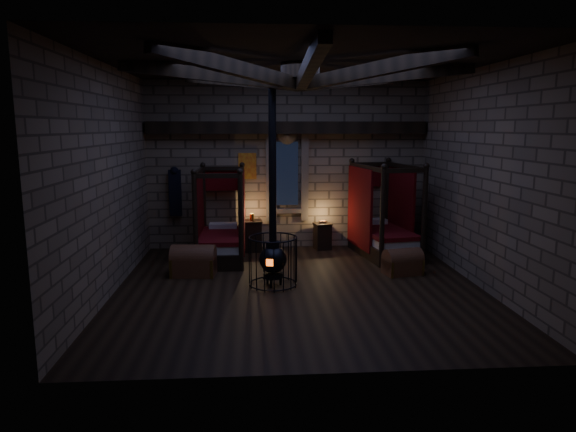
{
  "coord_description": "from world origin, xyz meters",
  "views": [
    {
      "loc": [
        -0.89,
        -9.48,
        3.07
      ],
      "look_at": [
        -0.18,
        0.6,
        1.31
      ],
      "focal_mm": 32.0,
      "sensor_mm": 36.0,
      "label": 1
    }
  ],
  "objects": [
    {
      "name": "nightstand_left",
      "position": [
        -0.9,
        3.06,
        0.4
      ],
      "size": [
        0.52,
        0.5,
        0.95
      ],
      "rotation": [
        0.0,
        0.0,
        0.08
      ],
      "color": "black",
      "rests_on": "ground"
    },
    {
      "name": "bed_right",
      "position": [
        2.25,
        2.47,
        0.54
      ],
      "size": [
        1.42,
        2.24,
        2.19
      ],
      "rotation": [
        0.0,
        0.0,
        0.16
      ],
      "color": "black",
      "rests_on": "ground"
    },
    {
      "name": "stove",
      "position": [
        -0.5,
        0.2,
        0.6
      ],
      "size": [
        0.95,
        0.95,
        4.05
      ],
      "rotation": [
        0.0,
        0.0,
        -0.29
      ],
      "color": "black",
      "rests_on": "ground"
    },
    {
      "name": "trunk_left",
      "position": [
        -2.13,
        1.02,
        0.29
      ],
      "size": [
        0.95,
        0.65,
        0.66
      ],
      "rotation": [
        0.0,
        0.0,
        -0.09
      ],
      "color": "brown",
      "rests_on": "ground"
    },
    {
      "name": "nightstand_right",
      "position": [
        0.88,
        3.15,
        0.34
      ],
      "size": [
        0.49,
        0.47,
        0.73
      ],
      "rotation": [
        0.0,
        0.0,
        0.2
      ],
      "color": "black",
      "rests_on": "ground"
    },
    {
      "name": "room",
      "position": [
        -0.0,
        0.09,
        3.74
      ],
      "size": [
        7.02,
        7.02,
        4.29
      ],
      "color": "black",
      "rests_on": "ground"
    },
    {
      "name": "trunk_right",
      "position": [
        2.26,
        0.8,
        0.25
      ],
      "size": [
        0.85,
        0.64,
        0.56
      ],
      "rotation": [
        0.0,
        0.0,
        0.22
      ],
      "color": "brown",
      "rests_on": "ground"
    },
    {
      "name": "bed_left",
      "position": [
        -1.61,
        2.32,
        0.52
      ],
      "size": [
        1.08,
        2.03,
        2.11
      ],
      "rotation": [
        0.0,
        0.0,
        -0.0
      ],
      "color": "black",
      "rests_on": "ground"
    }
  ]
}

